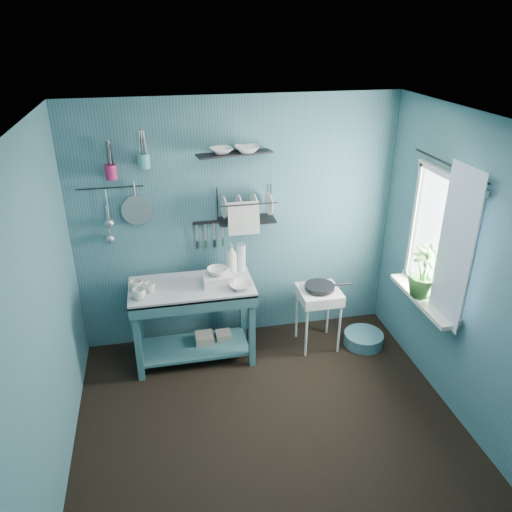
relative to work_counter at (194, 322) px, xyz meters
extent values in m
plane|color=black|center=(0.52, -1.11, -0.41)|extent=(3.20, 3.20, 0.00)
plane|color=silver|center=(0.52, -1.11, 2.09)|extent=(3.20, 3.20, 0.00)
plane|color=#335F6A|center=(0.52, 0.39, 0.84)|extent=(3.20, 0.00, 3.20)
plane|color=#335F6A|center=(0.52, -2.61, 0.84)|extent=(3.20, 0.00, 3.20)
plane|color=#335F6A|center=(-1.08, -1.11, 0.84)|extent=(0.00, 3.00, 3.00)
plane|color=#335F6A|center=(2.12, -1.11, 0.84)|extent=(0.00, 3.00, 3.00)
cube|color=#316168|center=(0.00, 0.00, 0.00)|extent=(1.24, 0.75, 0.83)
imported|color=silver|center=(-0.48, -0.16, 0.46)|extent=(0.12, 0.12, 0.10)
imported|color=silver|center=(-0.38, -0.06, 0.46)|extent=(0.14, 0.14, 0.09)
imported|color=silver|center=(-0.50, 0.00, 0.46)|extent=(0.17, 0.17, 0.10)
cube|color=silver|center=(0.25, -0.02, 0.46)|extent=(0.28, 0.22, 0.10)
imported|color=silver|center=(0.25, -0.02, 0.54)|extent=(0.20, 0.19, 0.06)
imported|color=silver|center=(0.42, 0.20, 0.56)|extent=(0.12, 0.12, 0.30)
cylinder|color=silver|center=(0.52, 0.22, 0.55)|extent=(0.09, 0.09, 0.28)
imported|color=silver|center=(0.45, -0.15, 0.44)|extent=(0.22, 0.22, 0.05)
cube|color=silver|center=(1.27, -0.03, -0.09)|extent=(0.46, 0.46, 0.65)
cylinder|color=black|center=(1.27, -0.03, 0.27)|extent=(0.30, 0.30, 0.03)
cube|color=black|center=(0.23, 0.36, 0.89)|extent=(0.32, 0.02, 0.03)
cube|color=black|center=(0.59, 0.26, 1.08)|extent=(0.58, 0.31, 0.32)
cube|color=black|center=(0.49, 0.29, 1.58)|extent=(0.72, 0.30, 0.02)
imported|color=silver|center=(0.36, 0.29, 1.64)|extent=(0.23, 0.23, 0.05)
imported|color=silver|center=(0.60, 0.29, 1.69)|extent=(0.23, 0.23, 0.06)
cylinder|color=#931B49|center=(-0.63, 0.31, 1.46)|extent=(0.11, 0.11, 0.13)
cylinder|color=teal|center=(-0.33, 0.31, 1.55)|extent=(0.11, 0.11, 0.13)
cylinder|color=#A3A6AB|center=(-0.44, 0.34, 1.08)|extent=(0.28, 0.03, 0.28)
cylinder|color=#A3A6AB|center=(-0.70, 0.35, 1.15)|extent=(0.01, 0.01, 0.30)
cylinder|color=#A3A6AB|center=(-0.71, 0.35, 0.99)|extent=(0.01, 0.01, 0.30)
cylinder|color=black|center=(-0.66, 0.36, 1.30)|extent=(0.60, 0.01, 0.01)
plane|color=white|center=(2.11, -0.66, 0.99)|extent=(0.00, 1.10, 1.10)
cube|color=silver|center=(2.02, -0.66, 0.40)|extent=(0.16, 0.95, 0.04)
plane|color=white|center=(2.04, -0.96, 1.04)|extent=(0.00, 1.35, 1.35)
cylinder|color=black|center=(2.06, -0.66, 1.64)|extent=(0.02, 1.05, 0.02)
imported|color=#386E2C|center=(2.02, -0.62, 0.65)|extent=(0.32, 0.32, 0.48)
cube|color=gray|center=(0.10, 0.05, -0.30)|extent=(0.18, 0.18, 0.22)
cube|color=gray|center=(0.30, 0.08, -0.31)|extent=(0.15, 0.15, 0.20)
cylinder|color=#417280|center=(1.75, -0.14, -0.35)|extent=(0.41, 0.41, 0.13)
camera|label=1|loc=(-0.24, -4.17, 2.69)|focal=35.00mm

